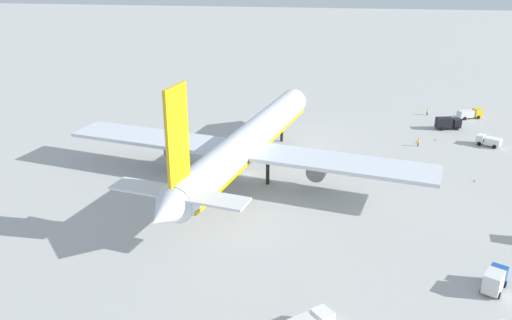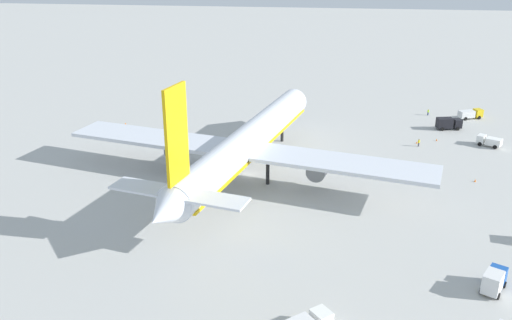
{
  "view_description": "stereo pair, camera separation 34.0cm",
  "coord_description": "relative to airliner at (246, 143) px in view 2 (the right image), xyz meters",
  "views": [
    {
      "loc": [
        -99.35,
        -14.36,
        43.24
      ],
      "look_at": [
        -5.05,
        -2.11,
        5.23
      ],
      "focal_mm": 38.4,
      "sensor_mm": 36.0,
      "label": 1
    },
    {
      "loc": [
        -99.31,
        -14.7,
        43.24
      ],
      "look_at": [
        -5.05,
        -2.11,
        5.23
      ],
      "focal_mm": 38.4,
      "sensor_mm": 36.0,
      "label": 2
    }
  ],
  "objects": [
    {
      "name": "traffic_cone_0",
      "position": [
        28.9,
        35.42,
        -6.8
      ],
      "size": [
        0.36,
        0.36,
        0.55
      ],
      "primitive_type": "cone",
      "color": "orange",
      "rests_on": "ground"
    },
    {
      "name": "traffic_cone_2",
      "position": [
        24.46,
        -36.13,
        -6.8
      ],
      "size": [
        0.36,
        0.36,
        0.55
      ],
      "primitive_type": "cone",
      "color": "orange",
      "rests_on": "ground"
    },
    {
      "name": "airliner",
      "position": [
        0.0,
        0.0,
        0.0
      ],
      "size": [
        70.61,
        72.62,
        24.73
      ],
      "color": "silver",
      "rests_on": "ground"
    },
    {
      "name": "service_truck_2",
      "position": [
        35.96,
        -45.1,
        -5.48
      ],
      "size": [
        3.4,
        6.33,
        2.93
      ],
      "color": "black",
      "rests_on": "ground"
    },
    {
      "name": "service_truck_3",
      "position": [
        24.81,
        -52.06,
        -5.83
      ],
      "size": [
        4.62,
        5.66,
        2.28
      ],
      "color": "white",
      "rests_on": "ground"
    },
    {
      "name": "traffic_cone_1",
      "position": [
        3.63,
        -44.32,
        -6.8
      ],
      "size": [
        0.36,
        0.36,
        0.55
      ],
      "primitive_type": "cone",
      "color": "orange",
      "rests_on": "ground"
    },
    {
      "name": "ground_worker_4",
      "position": [
        47.5,
        -42.12,
        -6.25
      ],
      "size": [
        0.51,
        0.51,
        1.64
      ],
      "color": "navy",
      "rests_on": "ground"
    },
    {
      "name": "ground_worker_0",
      "position": [
        22.48,
        -36.21,
        -6.18
      ],
      "size": [
        0.56,
        0.56,
        1.76
      ],
      "color": "#3F3F47",
      "rests_on": "ground"
    },
    {
      "name": "service_truck_5",
      "position": [
        45.82,
        -52.59,
        -5.74
      ],
      "size": [
        4.35,
        6.68,
        2.42
      ],
      "color": "yellow",
      "rests_on": "ground"
    },
    {
      "name": "ground_plane",
      "position": [
        1.34,
        -0.33,
        -7.08
      ],
      "size": [
        600.0,
        600.0,
        0.0
      ],
      "primitive_type": "plane",
      "color": "#B2B2AD"
    },
    {
      "name": "traffic_cone_3",
      "position": [
        26.83,
        -40.95,
        -6.8
      ],
      "size": [
        0.36,
        0.36,
        0.55
      ],
      "primitive_type": "cone",
      "color": "orange",
      "rests_on": "ground"
    },
    {
      "name": "service_truck_4",
      "position": [
        -33.14,
        -38.16,
        -5.41
      ],
      "size": [
        5.32,
        4.26,
        3.09
      ],
      "color": "#194CA5",
      "rests_on": "ground"
    }
  ]
}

